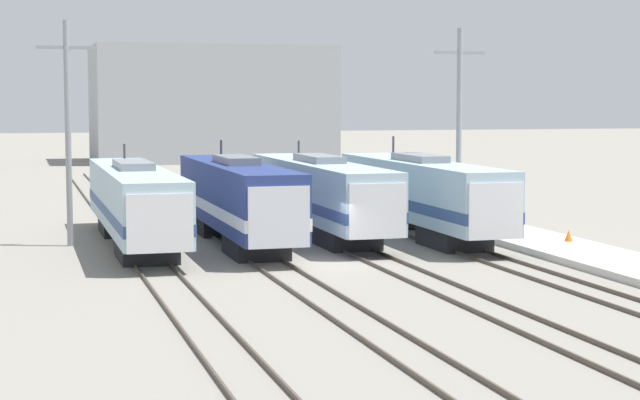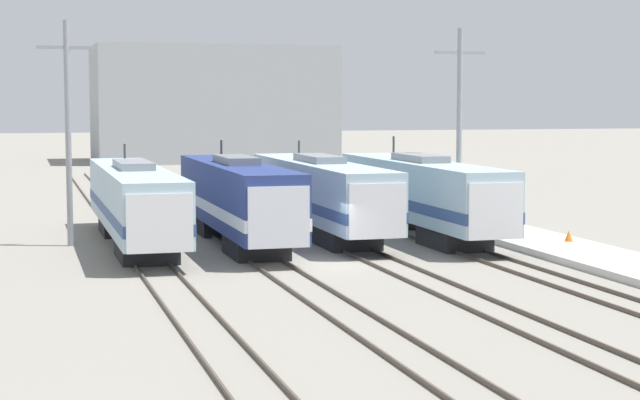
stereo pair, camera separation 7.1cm
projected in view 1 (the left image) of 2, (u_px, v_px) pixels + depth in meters
name	position (u px, v px, depth m)	size (l,w,h in m)	color
ground_plane	(327.00, 264.00, 45.26)	(400.00, 400.00, 0.00)	gray
rail_pair_far_left	(156.00, 270.00, 43.29)	(1.51, 120.00, 0.15)	#4C4238
rail_pair_center_left	(272.00, 265.00, 44.60)	(1.51, 120.00, 0.15)	#4C4238
rail_pair_center_right	(381.00, 260.00, 45.91)	(1.51, 120.00, 0.15)	#4C4238
rail_pair_far_right	(483.00, 256.00, 47.22)	(1.51, 120.00, 0.15)	#4C4238
locomotive_far_left	(135.00, 203.00, 50.53)	(2.90, 19.35, 4.71)	#232326
locomotive_center_left	(238.00, 200.00, 50.98)	(2.83, 17.51, 4.90)	black
locomotive_center_right	(322.00, 195.00, 54.57)	(2.88, 18.70, 4.74)	#232326
locomotive_far_right	(423.00, 195.00, 54.10)	(2.79, 18.18, 4.99)	#232326
catenary_tower_left	(68.00, 127.00, 50.50)	(2.78, 0.28, 10.69)	gray
catenary_tower_right	(459.00, 125.00, 55.94)	(2.78, 0.28, 10.69)	gray
platform	(570.00, 250.00, 48.38)	(4.00, 120.00, 0.32)	beige
traffic_cone	(569.00, 236.00, 50.22)	(0.40, 0.40, 0.52)	orange
depot_building	(211.00, 104.00, 124.17)	(26.98, 15.03, 13.17)	#9EA3A8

